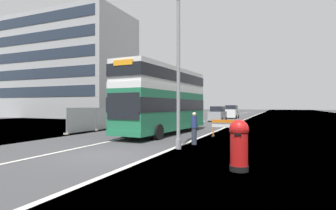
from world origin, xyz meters
TOP-DOWN VIEW (x-y plane):
  - ground at (0.55, 0.13)m, footprint 140.00×280.00m
  - double_decker_bus at (-1.02, 8.98)m, footprint 3.23×10.81m
  - lamppost_foreground at (2.42, 2.87)m, footprint 0.29×0.70m
  - red_pillar_postbox at (5.83, -0.44)m, footprint 0.65×0.65m
  - roadworks_barrier at (3.49, 8.65)m, footprint 1.52×0.44m
  - construction_site_fence at (-7.55, 14.13)m, footprint 0.44×17.20m
  - car_oncoming_near at (-0.83, 26.60)m, footprint 1.94×4.18m
  - car_receding_mid at (-0.50, 35.92)m, footprint 2.08×3.99m
  - bare_tree_far_verge_near at (-14.56, 37.66)m, footprint 3.08×2.62m
  - pedestrian_at_kerb at (2.70, 4.60)m, footprint 0.34×0.34m
  - backdrop_office_block at (-31.02, 29.06)m, footprint 26.03×12.26m

SIDE VIEW (x-z plane):
  - ground at x=0.55m, z-range -0.10..0.00m
  - roadworks_barrier at x=3.49m, z-range 0.15..1.35m
  - pedestrian_at_kerb at x=2.70m, z-range 0.01..1.80m
  - red_pillar_postbox at x=5.83m, z-range 0.08..1.78m
  - car_oncoming_near at x=-0.83m, z-range -0.06..1.99m
  - construction_site_fence at x=-7.55m, z-range -0.04..2.00m
  - car_receding_mid at x=-0.50m, z-range -0.06..2.15m
  - bare_tree_far_verge_near at x=-14.56m, z-range 0.06..5.16m
  - double_decker_bus at x=-1.02m, z-range 0.16..5.16m
  - lamppost_foreground at x=2.42m, z-range -0.23..7.87m
  - backdrop_office_block at x=-31.02m, z-range 0.00..18.61m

